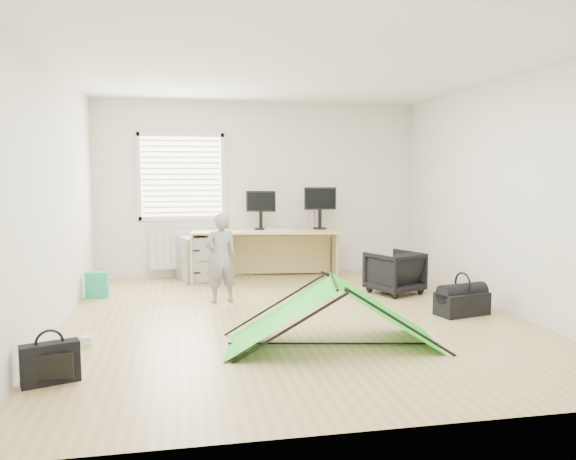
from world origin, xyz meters
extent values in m
plane|color=tan|center=(0.00, 0.00, 0.00)|extent=(5.50, 5.50, 0.00)
cube|color=silver|center=(0.00, 2.75, 1.35)|extent=(5.00, 0.02, 2.70)
cube|color=silver|center=(-1.20, 2.71, 1.55)|extent=(1.20, 0.06, 1.20)
cube|color=silver|center=(-1.20, 2.67, 0.45)|extent=(1.00, 0.12, 0.60)
cube|color=tan|center=(0.03, 2.35, 0.37)|extent=(2.26, 0.98, 0.74)
cube|color=#95989A|center=(-1.02, 2.41, 0.33)|extent=(0.59, 0.68, 0.67)
cube|color=black|center=(-0.02, 2.47, 0.96)|extent=(0.46, 0.26, 0.43)
cube|color=black|center=(0.88, 2.37, 0.98)|extent=(0.49, 0.11, 0.47)
cube|color=beige|center=(0.23, 2.30, 0.75)|extent=(0.46, 0.25, 0.02)
cylinder|color=#CC7292|center=(0.80, 2.47, 0.88)|extent=(0.08, 0.08, 0.27)
imported|color=black|center=(1.57, 1.01, 0.29)|extent=(0.81, 0.82, 0.57)
imported|color=gray|center=(-0.75, 0.93, 0.56)|extent=(0.45, 0.34, 1.12)
cube|color=white|center=(1.78, 1.17, 0.15)|extent=(0.62, 0.50, 0.30)
cube|color=#209F76|center=(-2.31, 1.50, 0.17)|extent=(0.29, 0.14, 0.34)
cube|color=black|center=(-2.24, -1.52, 0.16)|extent=(0.45, 0.26, 0.32)
cube|color=silver|center=(-2.11, -0.60, 0.05)|extent=(0.11, 0.11, 0.10)
cube|color=black|center=(1.91, -0.20, 0.13)|extent=(0.64, 0.42, 0.26)
camera|label=1|loc=(-1.23, -5.98, 1.63)|focal=35.00mm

